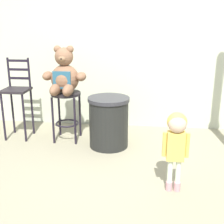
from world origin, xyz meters
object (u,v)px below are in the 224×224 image
Objects in this scene: bar_chair_empty at (17,94)px; teddy_bear at (64,76)px; trash_bin at (109,122)px; bar_stool_with_teddy at (66,105)px; child_walking at (176,135)px.

teddy_bear is at bearing -5.24° from bar_chair_empty.
teddy_bear is 0.93× the size of trash_bin.
bar_stool_with_teddy is 1.02× the size of trash_bin.
trash_bin is (0.66, -0.14, -0.63)m from teddy_bear.
trash_bin is (-0.84, 1.09, -0.27)m from child_walking.
teddy_bear is 0.77× the size of child_walking.
bar_chair_empty is (-0.77, 0.07, -0.31)m from teddy_bear.
child_walking reaches higher than bar_stool_with_teddy.
bar_stool_with_teddy reaches higher than trash_bin.
teddy_bear reaches higher than child_walking.
bar_stool_with_teddy is 1.96m from child_walking.
bar_stool_with_teddy is 0.45m from teddy_bear.
child_walking is at bearing -29.83° from bar_chair_empty.
teddy_bear is 0.56× the size of bar_chair_empty.
bar_chair_empty is at bearing 20.28° from child_walking.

